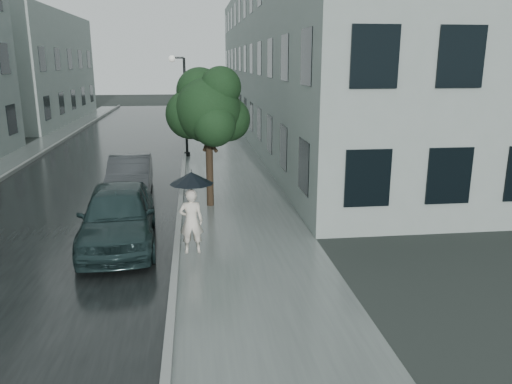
{
  "coord_description": "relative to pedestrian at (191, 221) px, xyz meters",
  "views": [
    {
      "loc": [
        -1.05,
        -10.48,
        4.51
      ],
      "look_at": [
        0.44,
        1.58,
        1.3
      ],
      "focal_mm": 35.0,
      "sensor_mm": 36.0,
      "label": 1
    }
  ],
  "objects": [
    {
      "name": "lamp_post",
      "position": [
        -0.41,
        12.72,
        1.93
      ],
      "size": [
        0.84,
        0.36,
        4.74
      ],
      "rotation": [
        0.0,
        0.0,
        0.11
      ],
      "color": "black",
      "rests_on": "ground"
    },
    {
      "name": "building_far_b",
      "position": [
        -12.57,
        29.05,
        3.2
      ],
      "size": [
        7.02,
        18.0,
        8.0
      ],
      "color": "gray",
      "rests_on": "ground"
    },
    {
      "name": "car_far",
      "position": [
        -2.12,
        5.76,
        -0.13
      ],
      "size": [
        1.59,
        4.06,
        1.32
      ],
      "primitive_type": "imported",
      "rotation": [
        0.0,
        0.0,
        0.05
      ],
      "color": "#26292B",
      "rests_on": "ground"
    },
    {
      "name": "umbrella",
      "position": [
        0.04,
        -0.02,
        1.06
      ],
      "size": [
        1.37,
        1.37,
        1.12
      ],
      "rotation": [
        0.0,
        0.0,
        0.42
      ],
      "color": "black",
      "rests_on": "ground"
    },
    {
      "name": "street_tree",
      "position": [
        0.58,
        4.11,
        2.27
      ],
      "size": [
        2.64,
        2.4,
        4.36
      ],
      "color": "#332619",
      "rests_on": "ground"
    },
    {
      "name": "building_near",
      "position": [
        6.67,
        18.55,
        3.7
      ],
      "size": [
        7.02,
        36.0,
        9.0
      ],
      "color": "gray",
      "rests_on": "ground"
    },
    {
      "name": "sidewalk_far",
      "position": [
        -8.3,
        11.05,
        -0.8
      ],
      "size": [
        1.7,
        60.0,
        0.01
      ],
      "primitive_type": "cube",
      "color": "#4C5451",
      "rests_on": "ground"
    },
    {
      "name": "kerb_far",
      "position": [
        -7.37,
        11.05,
        -0.72
      ],
      "size": [
        0.15,
        60.0,
        0.15
      ],
      "primitive_type": "cube",
      "color": "slate",
      "rests_on": "ground"
    },
    {
      "name": "pedestrian",
      "position": [
        0.0,
        0.0,
        0.0
      ],
      "size": [
        0.59,
        0.4,
        1.58
      ],
      "primitive_type": "imported",
      "rotation": [
        0.0,
        0.0,
        3.18
      ],
      "color": "beige",
      "rests_on": "sidewalk"
    },
    {
      "name": "sidewalk",
      "position": [
        1.45,
        11.05,
        -0.8
      ],
      "size": [
        3.5,
        60.0,
        0.01
      ],
      "primitive_type": "cube",
      "color": "slate",
      "rests_on": "ground"
    },
    {
      "name": "ground",
      "position": [
        1.2,
        -0.95,
        -0.8
      ],
      "size": [
        120.0,
        120.0,
        0.0
      ],
      "primitive_type": "plane",
      "color": "black",
      "rests_on": "ground"
    },
    {
      "name": "car_near",
      "position": [
        -1.82,
        0.8,
        -0.03
      ],
      "size": [
        2.13,
        4.59,
        1.52
      ],
      "primitive_type": "imported",
      "rotation": [
        0.0,
        0.0,
        0.08
      ],
      "color": "#1A2C2D",
      "rests_on": "ground"
    },
    {
      "name": "asphalt_road",
      "position": [
        -3.88,
        11.05,
        -0.8
      ],
      "size": [
        6.85,
        60.0,
        0.0
      ],
      "primitive_type": "cube",
      "color": "black",
      "rests_on": "ground"
    },
    {
      "name": "kerb_near",
      "position": [
        -0.38,
        11.05,
        -0.72
      ],
      "size": [
        0.15,
        60.0,
        0.15
      ],
      "primitive_type": "cube",
      "color": "slate",
      "rests_on": "ground"
    }
  ]
}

